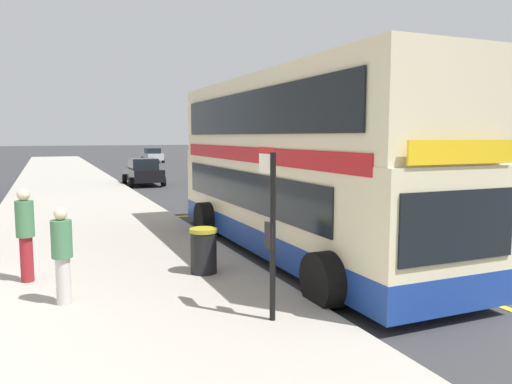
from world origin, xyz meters
name	(u,v)px	position (x,y,z in m)	size (l,w,h in m)	color
ground_plane	(167,176)	(0.00, 32.00, 0.00)	(260.00, 260.00, 0.00)	#333335
pavement_near	(66,179)	(-7.00, 32.00, 0.07)	(6.00, 76.00, 0.14)	#A39E93
double_decker_bus	(294,172)	(-2.46, 7.03, 2.06)	(3.28, 10.83, 4.40)	beige
bus_bay_markings	(299,255)	(-2.45, 6.73, 0.01)	(3.10, 14.06, 0.01)	yellow
bus_stop_sign	(271,219)	(-5.05, 2.79, 1.70)	(0.09, 0.51, 2.65)	black
parked_car_silver_ahead	(152,155)	(2.93, 52.03, 0.80)	(2.09, 4.20, 1.62)	#B2B5BA
parked_car_teal_distant	(251,167)	(5.00, 27.79, 0.80)	(2.09, 4.20, 1.62)	#196066
parked_car_teal_behind	(301,176)	(4.63, 19.81, 0.80)	(2.09, 4.20, 1.62)	#196066
parked_car_black_far	(143,172)	(-2.78, 26.14, 0.80)	(2.09, 4.20, 1.62)	black
pedestrian_waiting_near_sign	(25,231)	(-8.59, 6.41, 1.14)	(0.34, 0.34, 1.82)	maroon
pedestrian_further_back	(62,252)	(-7.98, 4.75, 1.03)	(0.34, 0.34, 1.64)	#B7B2AD
litter_bin	(204,251)	(-5.25, 5.65, 0.61)	(0.57, 0.57, 0.93)	black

